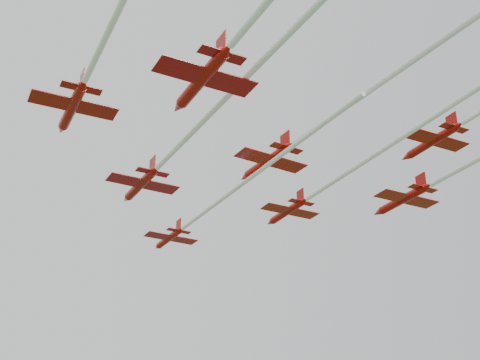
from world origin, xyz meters
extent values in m
cylinder|color=#A10B05|center=(-7.69, 15.83, 50.06)|extent=(3.01, 7.71, 1.00)
cone|color=#A10B05|center=(-8.93, 20.34, 50.06)|extent=(1.40, 1.84, 1.00)
cone|color=#A10B05|center=(-6.53, 11.58, 50.06)|extent=(1.16, 1.29, 0.91)
ellipsoid|color=black|center=(-8.17, 17.58, 50.42)|extent=(0.60, 0.93, 0.29)
cube|color=#A10B05|center=(-7.50, 15.13, 49.83)|extent=(8.33, 4.39, 0.09)
cube|color=#A10B05|center=(-6.76, 12.42, 50.06)|extent=(3.79, 2.01, 0.07)
cube|color=#A10B05|center=(-6.80, 12.59, 51.06)|extent=(0.52, 1.60, 1.82)
cylinder|color=silver|center=(-0.86, -9.06, 50.01)|extent=(11.60, 40.47, 0.54)
cylinder|color=#A10B05|center=(-14.04, -2.64, 50.13)|extent=(3.29, 8.67, 1.12)
cone|color=#A10B05|center=(-15.38, 2.44, 50.13)|extent=(1.55, 2.06, 1.12)
cone|color=#A10B05|center=(-12.78, -7.42, 50.13)|extent=(1.30, 1.44, 1.02)
ellipsoid|color=black|center=(-14.56, -0.67, 50.54)|extent=(0.66, 1.05, 0.33)
cube|color=#A10B05|center=(-13.83, -3.43, 49.87)|extent=(9.35, 4.85, 0.10)
cube|color=#A10B05|center=(-13.03, -6.49, 50.13)|extent=(4.26, 2.22, 0.08)
cube|color=#A10B05|center=(-13.08, -6.29, 51.25)|extent=(0.57, 1.80, 2.04)
cylinder|color=silver|center=(-5.35, -35.68, 50.08)|extent=(15.16, 55.59, 0.61)
cylinder|color=#A10B05|center=(7.08, 2.78, 50.71)|extent=(2.91, 7.98, 1.03)
cone|color=#A10B05|center=(5.93, 7.46, 50.71)|extent=(1.40, 1.88, 1.03)
cone|color=#A10B05|center=(8.17, -1.63, 50.71)|extent=(1.18, 1.32, 0.94)
ellipsoid|color=black|center=(6.64, 4.60, 51.08)|extent=(0.60, 0.96, 0.30)
cube|color=#A10B05|center=(7.26, 2.05, 50.47)|extent=(8.59, 4.34, 0.09)
cube|color=#A10B05|center=(7.96, -0.77, 50.71)|extent=(3.91, 1.99, 0.07)
cube|color=#A10B05|center=(7.91, -0.59, 51.74)|extent=(0.49, 1.66, 1.87)
cylinder|color=silver|center=(13.96, -25.12, 50.66)|extent=(11.88, 46.11, 0.56)
cylinder|color=#A10B05|center=(-22.95, -16.18, 52.18)|extent=(2.90, 8.91, 1.15)
cone|color=#A10B05|center=(-24.02, -10.92, 52.18)|extent=(1.50, 2.07, 1.15)
cone|color=#A10B05|center=(-21.93, -21.13, 52.18)|extent=(1.27, 1.43, 1.04)
ellipsoid|color=black|center=(-23.37, -14.14, 52.59)|extent=(0.63, 1.06, 0.33)
cube|color=#A10B05|center=(-22.78, -17.00, 51.91)|extent=(9.53, 4.49, 0.10)
cube|color=#A10B05|center=(-22.13, -20.16, 52.18)|extent=(4.33, 2.06, 0.08)
cube|color=#A10B05|center=(-22.17, -19.96, 53.32)|extent=(0.48, 1.86, 2.08)
cylinder|color=#A10B05|center=(0.93, -8.62, 52.26)|extent=(3.78, 8.87, 1.16)
cone|color=#A10B05|center=(-0.70, -3.45, 52.26)|extent=(1.67, 2.15, 1.16)
cone|color=#A10B05|center=(2.45, -13.48, 52.26)|extent=(1.38, 1.52, 1.05)
ellipsoid|color=black|center=(0.30, -6.61, 52.68)|extent=(0.72, 1.08, 0.34)
cube|color=#A10B05|center=(1.18, -9.42, 51.99)|extent=(9.64, 5.38, 0.11)
cube|color=#A10B05|center=(2.15, -12.53, 52.26)|extent=(4.39, 2.46, 0.08)
cube|color=#A10B05|center=(2.09, -12.33, 53.41)|extent=(0.67, 1.84, 2.10)
cylinder|color=silver|center=(9.65, -36.39, 52.20)|extent=(14.64, 44.91, 0.63)
cylinder|color=#A10B05|center=(21.60, -3.77, 51.29)|extent=(3.22, 8.93, 1.15)
cone|color=#A10B05|center=(20.33, 1.48, 51.29)|extent=(1.56, 2.10, 1.15)
cone|color=#A10B05|center=(22.79, -8.71, 51.29)|extent=(1.31, 1.47, 1.05)
ellipsoid|color=black|center=(21.10, -1.73, 51.71)|extent=(0.66, 1.07, 0.34)
cube|color=#A10B05|center=(21.79, -4.58, 51.03)|extent=(9.60, 4.82, 0.10)
cube|color=#A10B05|center=(22.56, -7.74, 51.29)|extent=(4.37, 2.21, 0.08)
cube|color=#A10B05|center=(22.51, -7.53, 52.45)|extent=(0.55, 1.86, 2.10)
cylinder|color=#A10B05|center=(-11.09, -27.95, 49.98)|extent=(3.41, 9.37, 1.21)
cone|color=#A10B05|center=(-12.44, -22.45, 49.98)|extent=(1.65, 2.21, 1.21)
cone|color=#A10B05|center=(-9.82, -33.14, 49.98)|extent=(1.38, 1.55, 1.10)
ellipsoid|color=black|center=(-11.62, -25.82, 50.42)|extent=(0.70, 1.13, 0.35)
cube|color=#A10B05|center=(-10.88, -28.81, 49.71)|extent=(10.09, 5.09, 0.11)
cube|color=#A10B05|center=(-10.07, -32.12, 49.98)|extent=(4.59, 2.33, 0.09)
cube|color=#A10B05|center=(-10.12, -31.91, 51.19)|extent=(0.58, 1.95, 2.20)
cylinder|color=#A10B05|center=(17.03, -20.33, 51.04)|extent=(2.68, 7.51, 0.97)
cone|color=#A10B05|center=(15.98, -15.92, 51.04)|extent=(1.31, 1.77, 0.97)
cone|color=#A10B05|center=(18.02, -24.49, 51.04)|extent=(1.10, 1.23, 0.88)
ellipsoid|color=black|center=(16.62, -18.62, 51.39)|extent=(0.55, 0.90, 0.28)
cube|color=#A10B05|center=(17.20, -21.02, 50.82)|extent=(8.08, 4.03, 0.09)
cube|color=#A10B05|center=(17.83, -23.68, 51.04)|extent=(3.68, 1.85, 0.07)
cube|color=#A10B05|center=(17.79, -23.51, 52.01)|extent=(0.45, 1.56, 1.76)
camera|label=1|loc=(-20.27, -79.89, 14.80)|focal=50.00mm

